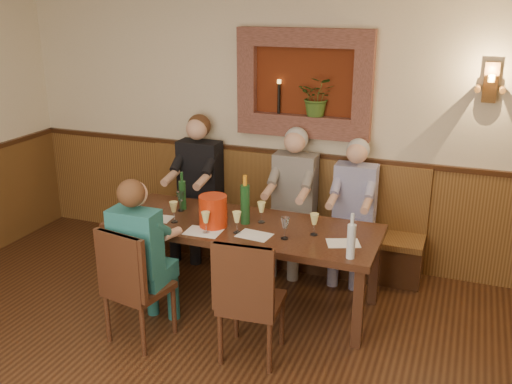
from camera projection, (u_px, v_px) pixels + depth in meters
room_shell at (112, 149)px, 3.04m from camera, size 6.04×6.04×2.82m
wainscoting at (129, 357)px, 3.46m from camera, size 6.02×6.02×1.15m
wall_niche at (307, 89)px, 5.59m from camera, size 1.36×0.30×1.06m
wall_sconce at (491, 83)px, 4.97m from camera, size 0.25×0.20×0.35m
dining_table at (244, 232)px, 5.07m from camera, size 2.40×0.90×0.75m
bench at (277, 230)px, 6.01m from camera, size 3.00×0.45×1.11m
chair_near_left at (139, 307)px, 4.60m from camera, size 0.51×0.51×0.99m
chair_near_right at (251, 322)px, 4.37m from camera, size 0.48×0.48×1.01m
person_bench_left at (197, 197)px, 6.12m from camera, size 0.45×0.55×1.50m
person_bench_mid at (292, 211)px, 5.77m from camera, size 0.43×0.53×1.45m
person_bench_right at (352, 222)px, 5.57m from camera, size 0.40×0.50×1.39m
person_chair_front at (144, 271)px, 4.60m from camera, size 0.39×0.48×1.37m
spittoon_bucket at (213, 211)px, 4.96m from camera, size 0.30×0.30×0.28m
wine_bottle_green_a at (245, 203)px, 5.01m from camera, size 0.09×0.09×0.45m
wine_bottle_green_b at (182, 194)px, 5.36m from camera, size 0.07×0.07×0.37m
water_bottle at (351, 240)px, 4.35m from camera, size 0.08×0.08×0.37m
tasting_sheet_a at (157, 218)px, 5.18m from camera, size 0.28×0.21×0.00m
tasting_sheet_b at (254, 235)px, 4.81m from camera, size 0.30×0.23×0.00m
tasting_sheet_c at (343, 243)px, 4.66m from camera, size 0.32×0.27×0.00m
tasting_sheet_d at (203, 232)px, 4.88m from camera, size 0.32×0.23×0.00m
wine_glass_0 at (206, 223)px, 4.83m from camera, size 0.08×0.08×0.19m
wine_glass_1 at (216, 206)px, 5.20m from camera, size 0.08×0.08×0.19m
wine_glass_2 at (181, 201)px, 5.33m from camera, size 0.08×0.08×0.19m
wine_glass_3 at (237, 222)px, 4.83m from camera, size 0.08×0.08×0.19m
wine_glass_4 at (285, 228)px, 4.71m from camera, size 0.08×0.08×0.19m
wine_glass_5 at (261, 212)px, 5.06m from camera, size 0.08×0.08×0.19m
wine_glass_6 at (314, 224)px, 4.79m from camera, size 0.08×0.08×0.19m
wine_glass_7 at (174, 212)px, 5.07m from camera, size 0.08×0.08×0.19m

